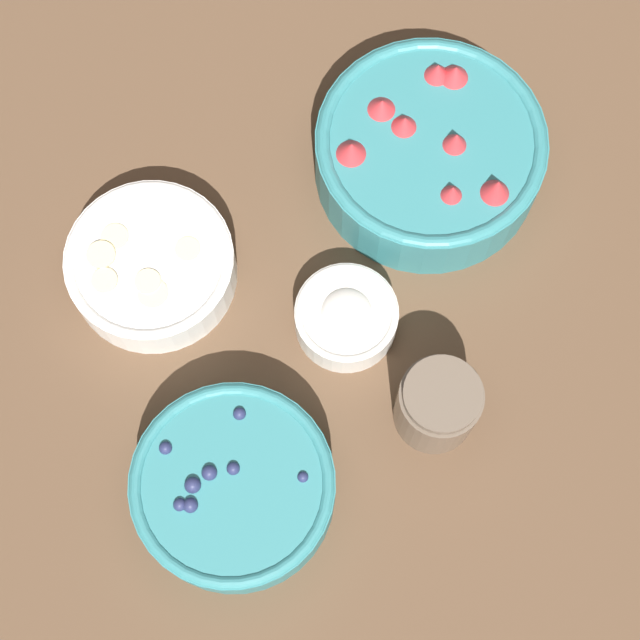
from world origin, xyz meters
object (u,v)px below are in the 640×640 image
(bowl_cream, at_px, (346,317))
(jar_chocolate, at_px, (437,405))
(bowl_bananas, at_px, (151,265))
(bowl_strawberries, at_px, (429,151))
(bowl_blueberries, at_px, (234,487))

(bowl_cream, bearing_deg, jar_chocolate, 92.38)
(bowl_bananas, xyz_separation_m, jar_chocolate, (-0.12, 0.29, 0.01))
(bowl_strawberries, bearing_deg, bowl_bananas, -17.25)
(bowl_strawberries, distance_m, bowl_bananas, 0.30)
(bowl_strawberries, relative_size, bowl_blueberries, 1.23)
(bowl_blueberries, relative_size, bowl_cream, 1.85)
(bowl_blueberries, distance_m, bowl_cream, 0.20)
(bowl_cream, height_order, jar_chocolate, jar_chocolate)
(bowl_cream, distance_m, jar_chocolate, 0.13)
(bowl_strawberries, height_order, bowl_bananas, bowl_strawberries)
(bowl_strawberries, distance_m, jar_chocolate, 0.26)
(bowl_bananas, bearing_deg, bowl_blueberries, 71.51)
(bowl_blueberries, bearing_deg, bowl_cream, -162.16)
(bowl_blueberries, xyz_separation_m, bowl_bananas, (-0.08, -0.23, -0.01))
(bowl_strawberries, xyz_separation_m, bowl_blueberries, (0.36, 0.14, -0.01))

